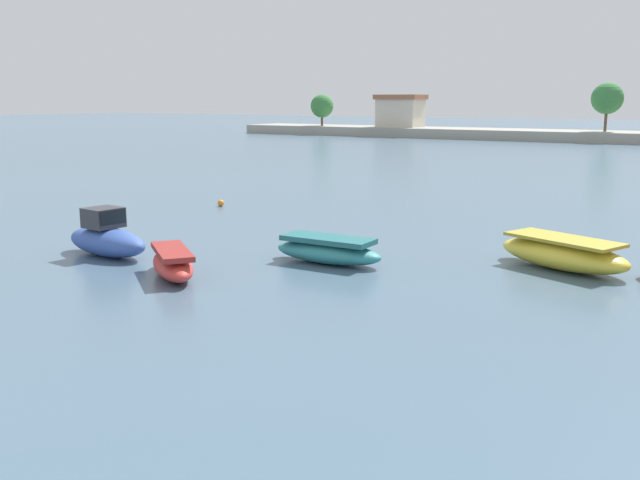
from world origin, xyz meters
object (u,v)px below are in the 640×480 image
at_px(moored_boat_2, 107,238).
at_px(moored_boat_4, 328,251).
at_px(moored_boat_3, 173,264).
at_px(moored_boat_5, 563,254).
at_px(mooring_buoy_1, 221,203).

relative_size(moored_boat_2, moored_boat_4, 1.01).
distance_m(moored_boat_2, moored_boat_3, 4.27).
xyz_separation_m(moored_boat_3, moored_boat_5, (10.27, 7.38, 0.08)).
distance_m(moored_boat_5, mooring_buoy_1, 19.11).
relative_size(moored_boat_3, moored_boat_5, 0.69).
relative_size(moored_boat_4, mooring_buoy_1, 11.67).
distance_m(moored_boat_2, mooring_buoy_1, 12.10).
bearing_deg(moored_boat_5, moored_boat_2, -134.45).
height_order(moored_boat_3, mooring_buoy_1, moored_boat_3).
relative_size(moored_boat_3, moored_boat_4, 0.86).
xyz_separation_m(moored_boat_2, moored_boat_3, (4.12, -1.11, -0.20)).
relative_size(moored_boat_2, moored_boat_5, 0.81).
height_order(moored_boat_2, moored_boat_3, moored_boat_2).
xyz_separation_m(moored_boat_3, mooring_buoy_1, (-8.13, 12.52, -0.25)).
relative_size(moored_boat_3, mooring_buoy_1, 10.06).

